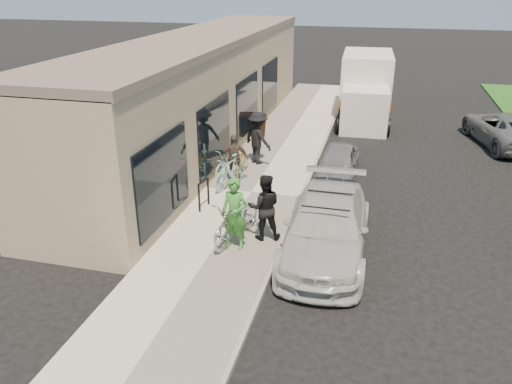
{
  "coord_description": "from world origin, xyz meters",
  "views": [
    {
      "loc": [
        1.65,
        -10.65,
        6.29
      ],
      "look_at": [
        -1.34,
        1.02,
        1.05
      ],
      "focal_mm": 35.0,
      "sensor_mm": 36.0,
      "label": 1
    }
  ],
  "objects_px": {
    "cruiser_bike_b": "(232,162)",
    "cruiser_bike_a": "(230,171)",
    "sedan_silver": "(338,163)",
    "bystander_b": "(234,159)",
    "bike_rack": "(204,191)",
    "man_standing": "(264,207)",
    "tandem_bike": "(237,219)",
    "far_car_gray": "(506,129)",
    "moving_truck": "(365,90)",
    "cruiser_bike_c": "(241,162)",
    "sandwich_board": "(257,126)",
    "bystander_a": "(258,138)",
    "woman_rider": "(235,214)",
    "sedan_white": "(327,227)"
  },
  "relations": [
    {
      "from": "sedan_white",
      "to": "man_standing",
      "type": "xyz_separation_m",
      "value": [
        -1.58,
        0.08,
        0.3
      ]
    },
    {
      "from": "bystander_b",
      "to": "cruiser_bike_b",
      "type": "bearing_deg",
      "value": 93.16
    },
    {
      "from": "far_car_gray",
      "to": "man_standing",
      "type": "bearing_deg",
      "value": 40.74
    },
    {
      "from": "sedan_silver",
      "to": "bystander_b",
      "type": "distance_m",
      "value": 3.56
    },
    {
      "from": "bike_rack",
      "to": "cruiser_bike_a",
      "type": "relative_size",
      "value": 0.51
    },
    {
      "from": "sedan_silver",
      "to": "man_standing",
      "type": "distance_m",
      "value": 5.17
    },
    {
      "from": "bike_rack",
      "to": "bystander_b",
      "type": "relative_size",
      "value": 0.54
    },
    {
      "from": "cruiser_bike_a",
      "to": "bystander_b",
      "type": "distance_m",
      "value": 0.49
    },
    {
      "from": "bike_rack",
      "to": "tandem_bike",
      "type": "bearing_deg",
      "value": -46.67
    },
    {
      "from": "bystander_b",
      "to": "tandem_bike",
      "type": "bearing_deg",
      "value": -90.49
    },
    {
      "from": "moving_truck",
      "to": "cruiser_bike_a",
      "type": "relative_size",
      "value": 3.65
    },
    {
      "from": "man_standing",
      "to": "bystander_b",
      "type": "height_order",
      "value": "man_standing"
    },
    {
      "from": "sedan_silver",
      "to": "cruiser_bike_c",
      "type": "height_order",
      "value": "cruiser_bike_c"
    },
    {
      "from": "sandwich_board",
      "to": "cruiser_bike_a",
      "type": "relative_size",
      "value": 0.58
    },
    {
      "from": "woman_rider",
      "to": "sandwich_board",
      "type": "bearing_deg",
      "value": 105.24
    },
    {
      "from": "cruiser_bike_c",
      "to": "bystander_a",
      "type": "height_order",
      "value": "bystander_a"
    },
    {
      "from": "bystander_b",
      "to": "far_car_gray",
      "type": "bearing_deg",
      "value": 17.95
    },
    {
      "from": "bike_rack",
      "to": "woman_rider",
      "type": "height_order",
      "value": "woman_rider"
    },
    {
      "from": "sandwich_board",
      "to": "cruiser_bike_a",
      "type": "bearing_deg",
      "value": -72.62
    },
    {
      "from": "cruiser_bike_a",
      "to": "man_standing",
      "type": "bearing_deg",
      "value": -42.31
    },
    {
      "from": "man_standing",
      "to": "cruiser_bike_c",
      "type": "relative_size",
      "value": 1.09
    },
    {
      "from": "moving_truck",
      "to": "tandem_bike",
      "type": "distance_m",
      "value": 13.57
    },
    {
      "from": "bike_rack",
      "to": "cruiser_bike_c",
      "type": "distance_m",
      "value": 2.72
    },
    {
      "from": "bike_rack",
      "to": "sedan_silver",
      "type": "xyz_separation_m",
      "value": [
        3.43,
        3.68,
        -0.13
      ]
    },
    {
      "from": "sedan_silver",
      "to": "moving_truck",
      "type": "relative_size",
      "value": 0.52
    },
    {
      "from": "sandwich_board",
      "to": "moving_truck",
      "type": "bearing_deg",
      "value": 62.21
    },
    {
      "from": "sandwich_board",
      "to": "far_car_gray",
      "type": "relative_size",
      "value": 0.2
    },
    {
      "from": "man_standing",
      "to": "sedan_silver",
      "type": "bearing_deg",
      "value": -122.08
    },
    {
      "from": "bystander_b",
      "to": "woman_rider",
      "type": "bearing_deg",
      "value": -91.36
    },
    {
      "from": "bike_rack",
      "to": "moving_truck",
      "type": "distance_m",
      "value": 12.44
    },
    {
      "from": "man_standing",
      "to": "bystander_a",
      "type": "xyz_separation_m",
      "value": [
        -1.51,
        5.32,
        0.07
      ]
    },
    {
      "from": "cruiser_bike_b",
      "to": "man_standing",
      "type": "bearing_deg",
      "value": -42.76
    },
    {
      "from": "bike_rack",
      "to": "far_car_gray",
      "type": "height_order",
      "value": "far_car_gray"
    },
    {
      "from": "far_car_gray",
      "to": "cruiser_bike_a",
      "type": "relative_size",
      "value": 2.84
    },
    {
      "from": "bike_rack",
      "to": "woman_rider",
      "type": "relative_size",
      "value": 0.47
    },
    {
      "from": "sedan_silver",
      "to": "bystander_b",
      "type": "relative_size",
      "value": 1.98
    },
    {
      "from": "cruiser_bike_b",
      "to": "cruiser_bike_c",
      "type": "xyz_separation_m",
      "value": [
        0.29,
        0.06,
        0.0
      ]
    },
    {
      "from": "far_car_gray",
      "to": "cruiser_bike_b",
      "type": "relative_size",
      "value": 2.66
    },
    {
      "from": "sedan_silver",
      "to": "woman_rider",
      "type": "xyz_separation_m",
      "value": [
        -1.93,
        -5.62,
        0.51
      ]
    },
    {
      "from": "sandwich_board",
      "to": "tandem_bike",
      "type": "bearing_deg",
      "value": -66.77
    },
    {
      "from": "moving_truck",
      "to": "bystander_a",
      "type": "height_order",
      "value": "moving_truck"
    },
    {
      "from": "moving_truck",
      "to": "bystander_a",
      "type": "distance_m",
      "value": 8.46
    },
    {
      "from": "cruiser_bike_b",
      "to": "cruiser_bike_a",
      "type": "bearing_deg",
      "value": -57.43
    },
    {
      "from": "bike_rack",
      "to": "man_standing",
      "type": "distance_m",
      "value": 2.47
    },
    {
      "from": "sandwich_board",
      "to": "sedan_silver",
      "type": "bearing_deg",
      "value": -30.0
    },
    {
      "from": "moving_truck",
      "to": "bystander_b",
      "type": "bearing_deg",
      "value": -112.9
    },
    {
      "from": "sedan_silver",
      "to": "cruiser_bike_c",
      "type": "bearing_deg",
      "value": -161.54
    },
    {
      "from": "woman_rider",
      "to": "cruiser_bike_c",
      "type": "relative_size",
      "value": 1.14
    },
    {
      "from": "moving_truck",
      "to": "man_standing",
      "type": "height_order",
      "value": "moving_truck"
    },
    {
      "from": "moving_truck",
      "to": "cruiser_bike_c",
      "type": "height_order",
      "value": "moving_truck"
    }
  ]
}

